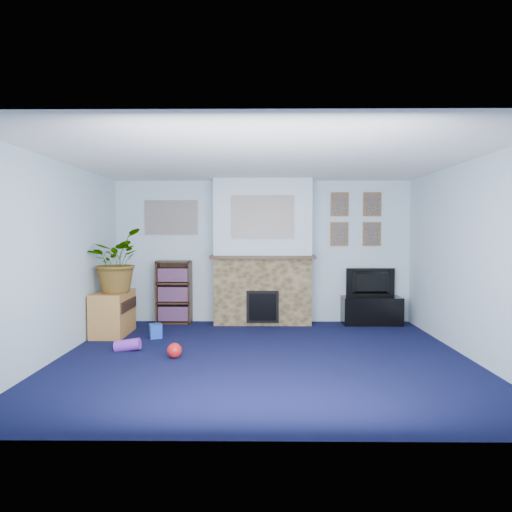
{
  "coord_description": "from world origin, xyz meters",
  "views": [
    {
      "loc": [
        -0.03,
        -5.51,
        1.53
      ],
      "look_at": [
        -0.1,
        0.76,
        1.2
      ],
      "focal_mm": 32.0,
      "sensor_mm": 36.0,
      "label": 1
    }
  ],
  "objects_px": {
    "tv_stand": "(372,311)",
    "television": "(372,283)",
    "bookshelf": "(174,293)",
    "sideboard": "(113,311)"
  },
  "relations": [
    {
      "from": "television",
      "to": "sideboard",
      "type": "height_order",
      "value": "television"
    },
    {
      "from": "television",
      "to": "sideboard",
      "type": "relative_size",
      "value": 0.99
    },
    {
      "from": "bookshelf",
      "to": "sideboard",
      "type": "xyz_separation_m",
      "value": [
        -0.75,
        -0.89,
        -0.15
      ]
    },
    {
      "from": "television",
      "to": "sideboard",
      "type": "distance_m",
      "value": 4.15
    },
    {
      "from": "tv_stand",
      "to": "sideboard",
      "type": "relative_size",
      "value": 1.17
    },
    {
      "from": "television",
      "to": "tv_stand",
      "type": "bearing_deg",
      "value": 88.19
    },
    {
      "from": "bookshelf",
      "to": "sideboard",
      "type": "relative_size",
      "value": 1.27
    },
    {
      "from": "television",
      "to": "bookshelf",
      "type": "relative_size",
      "value": 0.78
    },
    {
      "from": "tv_stand",
      "to": "television",
      "type": "relative_size",
      "value": 1.18
    },
    {
      "from": "tv_stand",
      "to": "television",
      "type": "height_order",
      "value": "television"
    }
  ]
}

